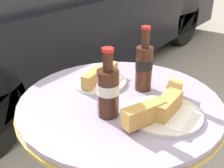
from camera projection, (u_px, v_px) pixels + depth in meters
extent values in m
cylinder|color=gold|center=(120.00, 106.00, 0.98)|extent=(0.71, 0.71, 0.01)
cylinder|color=#9E93B2|center=(120.00, 102.00, 0.98)|extent=(0.70, 0.70, 0.02)
cylinder|color=#3D1E14|center=(144.00, 69.00, 1.01)|extent=(0.06, 0.06, 0.16)
cylinder|color=black|center=(144.00, 64.00, 1.00)|extent=(0.06, 0.06, 0.04)
cylinder|color=#3D1E14|center=(146.00, 38.00, 0.96)|extent=(0.03, 0.03, 0.06)
cylinder|color=red|center=(146.00, 28.00, 0.94)|extent=(0.03, 0.03, 0.01)
cylinder|color=#3D1E14|center=(108.00, 93.00, 0.85)|extent=(0.07, 0.07, 0.15)
cylinder|color=silver|center=(108.00, 88.00, 0.85)|extent=(0.07, 0.07, 0.03)
cylinder|color=#3D1E14|center=(108.00, 61.00, 0.81)|extent=(0.03, 0.03, 0.06)
cylinder|color=red|center=(108.00, 50.00, 0.79)|extent=(0.04, 0.04, 0.01)
cylinder|color=silver|center=(100.00, 82.00, 1.08)|extent=(0.21, 0.21, 0.01)
cube|color=white|center=(100.00, 80.00, 1.08)|extent=(0.18, 0.18, 0.00)
cube|color=#C68E47|center=(93.00, 78.00, 1.04)|extent=(0.12, 0.06, 0.05)
cube|color=#C68E47|center=(106.00, 72.00, 1.10)|extent=(0.14, 0.05, 0.04)
cylinder|color=silver|center=(165.00, 114.00, 0.88)|extent=(0.23, 0.23, 0.01)
cube|color=white|center=(165.00, 112.00, 0.87)|extent=(0.17, 0.17, 0.00)
cube|color=#C68E47|center=(144.00, 114.00, 0.81)|extent=(0.14, 0.09, 0.06)
cube|color=#C68E47|center=(167.00, 105.00, 0.86)|extent=(0.14, 0.05, 0.05)
cube|color=#C68E47|center=(173.00, 92.00, 0.94)|extent=(0.13, 0.08, 0.04)
cube|color=black|center=(59.00, 19.00, 2.90)|extent=(4.49, 1.69, 0.62)
cylinder|color=black|center=(93.00, 6.00, 4.37)|extent=(0.63, 0.20, 0.63)
cylinder|color=black|center=(181.00, 20.00, 3.57)|extent=(0.63, 0.20, 0.63)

